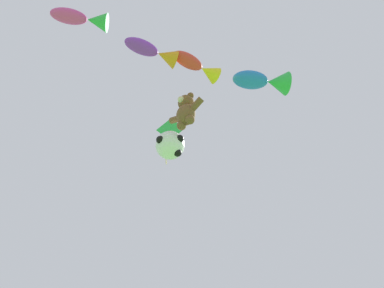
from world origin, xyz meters
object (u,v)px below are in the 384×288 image
at_px(fish_kite_magenta, 83,19).
at_px(diamond_kite, 170,131).
at_px(fish_kite_cobalt, 264,81).
at_px(soccer_ball_kite, 170,145).
at_px(fish_kite_violet, 154,52).
at_px(fish_kite_crimson, 199,67).
at_px(teddy_bear_kite, 186,111).

height_order(fish_kite_magenta, diamond_kite, diamond_kite).
bearing_deg(fish_kite_magenta, fish_kite_cobalt, 60.51).
xyz_separation_m(soccer_ball_kite, fish_kite_violet, (1.54, -2.40, 1.73)).
xyz_separation_m(fish_kite_violet, fish_kite_magenta, (-1.19, -2.24, 0.69)).
bearing_deg(soccer_ball_kite, fish_kite_magenta, -85.70).
relative_size(fish_kite_crimson, fish_kite_magenta, 1.01).
distance_m(fish_kite_cobalt, diamond_kite, 5.68).
height_order(fish_kite_violet, diamond_kite, diamond_kite).
xyz_separation_m(teddy_bear_kite, soccer_ball_kite, (-0.85, 0.10, -1.19)).
xyz_separation_m(teddy_bear_kite, fish_kite_cobalt, (2.78, 1.27, 0.56)).
height_order(fish_kite_cobalt, diamond_kite, diamond_kite).
bearing_deg(teddy_bear_kite, fish_kite_crimson, -30.18).
xyz_separation_m(fish_kite_cobalt, fish_kite_magenta, (-3.29, -5.81, 0.67)).
height_order(teddy_bear_kite, fish_kite_cobalt, fish_kite_cobalt).
xyz_separation_m(soccer_ball_kite, fish_kite_crimson, (2.24, -0.90, 1.83)).
distance_m(fish_kite_crimson, diamond_kite, 4.95).
height_order(soccer_ball_kite, fish_kite_magenta, fish_kite_magenta).
xyz_separation_m(fish_kite_magenta, diamond_kite, (-2.17, 6.18, 0.86)).
relative_size(fish_kite_violet, fish_kite_magenta, 1.02).
bearing_deg(soccer_ball_kite, teddy_bear_kite, -6.49).
distance_m(fish_kite_violet, diamond_kite, 5.40).
distance_m(fish_kite_magenta, diamond_kite, 6.61).
distance_m(teddy_bear_kite, diamond_kite, 3.77).
distance_m(fish_kite_cobalt, fish_kite_crimson, 2.50).
relative_size(fish_kite_magenta, diamond_kite, 0.64).
height_order(fish_kite_cobalt, fish_kite_magenta, fish_kite_magenta).
bearing_deg(fish_kite_violet, diamond_kite, 130.48).
bearing_deg(teddy_bear_kite, diamond_kite, 148.53).
relative_size(teddy_bear_kite, fish_kite_crimson, 0.92).
height_order(teddy_bear_kite, fish_kite_magenta, fish_kite_magenta).
relative_size(fish_kite_cobalt, fish_kite_magenta, 1.13).
relative_size(teddy_bear_kite, soccer_ball_kite, 1.46).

